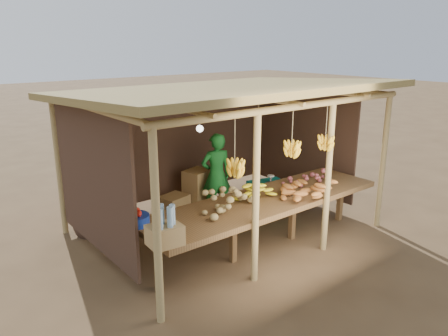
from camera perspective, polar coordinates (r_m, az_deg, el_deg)
ground at (r=7.30m, az=0.00°, el=-7.94°), size 60.00×60.00×0.00m
stall_structure at (r=6.75m, az=-0.25°, el=7.11°), size 4.70×3.50×2.43m
counter at (r=6.36m, az=5.37°, el=-4.56°), size 3.90×1.05×0.80m
potato_heap at (r=5.87m, az=0.12°, el=-3.76°), size 1.02×0.73×0.36m
sweet_potato_heap at (r=6.58m, az=11.39°, el=-1.89°), size 1.11×0.72×0.36m
onion_heap at (r=7.09m, az=11.03°, el=-0.57°), size 0.79×0.49×0.35m
banana_pile at (r=6.30m, az=3.84°, el=-2.47°), size 0.60×0.46×0.34m
tomato_basin at (r=5.54m, az=-11.57°, el=-6.52°), size 0.36×0.36×0.19m
bottle_box at (r=4.93m, az=-7.77°, el=-8.02°), size 0.39×0.32×0.47m
vendor at (r=7.59m, az=-1.02°, el=-0.97°), size 0.63×0.51×1.49m
tarp_crate at (r=7.85m, az=5.82°, el=-3.82°), size 0.75×0.69×0.75m
carton_stack at (r=7.89m, az=-4.45°, el=-3.53°), size 1.07×0.50×0.74m
burlap_sacks at (r=7.37m, az=-15.75°, el=-5.91°), size 0.94×0.49×0.66m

